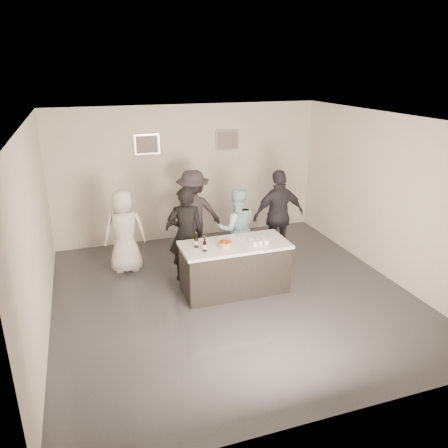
{
  "coord_description": "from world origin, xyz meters",
  "views": [
    {
      "loc": [
        -2.28,
        -6.33,
        3.78
      ],
      "look_at": [
        0.0,
        0.5,
        1.15
      ],
      "focal_mm": 35.0,
      "sensor_mm": 36.0,
      "label": 1
    }
  ],
  "objects_px": {
    "bar_counter": "(234,267)",
    "cake": "(225,245)",
    "person_main_blue": "(237,229)",
    "beer_bottle_b": "(205,244)",
    "person_guest_right": "(279,215)",
    "person_main_black": "(186,234)",
    "beer_bottle_a": "(196,240)",
    "person_guest_left": "(124,231)",
    "person_guest_back": "(193,213)"
  },
  "relations": [
    {
      "from": "bar_counter",
      "to": "cake",
      "type": "bearing_deg",
      "value": -159.75
    },
    {
      "from": "person_main_blue",
      "to": "beer_bottle_b",
      "type": "bearing_deg",
      "value": 56.03
    },
    {
      "from": "beer_bottle_b",
      "to": "person_main_blue",
      "type": "distance_m",
      "value": 1.44
    },
    {
      "from": "bar_counter",
      "to": "person_guest_right",
      "type": "height_order",
      "value": "person_guest_right"
    },
    {
      "from": "cake",
      "to": "person_main_black",
      "type": "distance_m",
      "value": 0.93
    },
    {
      "from": "bar_counter",
      "to": "person_guest_right",
      "type": "bearing_deg",
      "value": 38.19
    },
    {
      "from": "bar_counter",
      "to": "beer_bottle_a",
      "type": "relative_size",
      "value": 7.15
    },
    {
      "from": "person_guest_left",
      "to": "person_guest_right",
      "type": "xyz_separation_m",
      "value": [
        3.02,
        -0.4,
        0.12
      ]
    },
    {
      "from": "bar_counter",
      "to": "person_guest_left",
      "type": "relative_size",
      "value": 1.14
    },
    {
      "from": "person_main_blue",
      "to": "person_guest_back",
      "type": "relative_size",
      "value": 0.89
    },
    {
      "from": "beer_bottle_a",
      "to": "bar_counter",
      "type": "bearing_deg",
      "value": -4.56
    },
    {
      "from": "person_guest_right",
      "to": "bar_counter",
      "type": "bearing_deg",
      "value": 36.64
    },
    {
      "from": "cake",
      "to": "person_guest_left",
      "type": "xyz_separation_m",
      "value": [
        -1.51,
        1.51,
        -0.12
      ]
    },
    {
      "from": "cake",
      "to": "person_main_blue",
      "type": "xyz_separation_m",
      "value": [
        0.57,
        0.98,
        -0.14
      ]
    },
    {
      "from": "person_main_black",
      "to": "person_guest_left",
      "type": "relative_size",
      "value": 1.1
    },
    {
      "from": "person_guest_right",
      "to": "beer_bottle_a",
      "type": "bearing_deg",
      "value": 24.79
    },
    {
      "from": "beer_bottle_a",
      "to": "person_guest_left",
      "type": "xyz_separation_m",
      "value": [
        -1.05,
        1.38,
        -0.22
      ]
    },
    {
      "from": "beer_bottle_a",
      "to": "beer_bottle_b",
      "type": "distance_m",
      "value": 0.23
    },
    {
      "from": "bar_counter",
      "to": "beer_bottle_b",
      "type": "relative_size",
      "value": 7.15
    },
    {
      "from": "person_main_black",
      "to": "person_main_blue",
      "type": "height_order",
      "value": "person_main_black"
    },
    {
      "from": "cake",
      "to": "person_main_black",
      "type": "bearing_deg",
      "value": 121.54
    },
    {
      "from": "person_guest_back",
      "to": "person_guest_right",
      "type": "bearing_deg",
      "value": 155.04
    },
    {
      "from": "cake",
      "to": "person_main_blue",
      "type": "distance_m",
      "value": 1.14
    },
    {
      "from": "beer_bottle_a",
      "to": "person_main_blue",
      "type": "bearing_deg",
      "value": 39.5
    },
    {
      "from": "bar_counter",
      "to": "person_guest_right",
      "type": "relative_size",
      "value": 1.0
    },
    {
      "from": "person_main_black",
      "to": "person_guest_left",
      "type": "xyz_separation_m",
      "value": [
        -1.03,
        0.72,
        -0.08
      ]
    },
    {
      "from": "cake",
      "to": "person_guest_left",
      "type": "relative_size",
      "value": 0.14
    },
    {
      "from": "beer_bottle_b",
      "to": "person_main_blue",
      "type": "xyz_separation_m",
      "value": [
        0.95,
        1.06,
        -0.23
      ]
    },
    {
      "from": "cake",
      "to": "person_guest_left",
      "type": "height_order",
      "value": "person_guest_left"
    },
    {
      "from": "bar_counter",
      "to": "person_main_black",
      "type": "bearing_deg",
      "value": 133.75
    },
    {
      "from": "beer_bottle_b",
      "to": "person_guest_left",
      "type": "xyz_separation_m",
      "value": [
        -1.13,
        1.59,
        -0.22
      ]
    },
    {
      "from": "bar_counter",
      "to": "person_main_blue",
      "type": "relative_size",
      "value": 1.16
    },
    {
      "from": "person_guest_left",
      "to": "beer_bottle_a",
      "type": "bearing_deg",
      "value": 131.3
    },
    {
      "from": "person_guest_left",
      "to": "person_guest_back",
      "type": "xyz_separation_m",
      "value": [
        1.45,
        0.36,
        0.09
      ]
    },
    {
      "from": "beer_bottle_a",
      "to": "person_guest_right",
      "type": "height_order",
      "value": "person_guest_right"
    },
    {
      "from": "bar_counter",
      "to": "person_main_black",
      "type": "relative_size",
      "value": 1.04
    },
    {
      "from": "person_main_black",
      "to": "beer_bottle_a",
      "type": "bearing_deg",
      "value": 102.72
    },
    {
      "from": "person_main_black",
      "to": "person_guest_back",
      "type": "distance_m",
      "value": 1.16
    },
    {
      "from": "bar_counter",
      "to": "person_main_black",
      "type": "distance_m",
      "value": 1.09
    },
    {
      "from": "person_guest_back",
      "to": "cake",
      "type": "bearing_deg",
      "value": 92.87
    },
    {
      "from": "person_guest_left",
      "to": "person_guest_right",
      "type": "relative_size",
      "value": 0.87
    },
    {
      "from": "person_guest_right",
      "to": "person_guest_left",
      "type": "bearing_deg",
      "value": -9.11
    },
    {
      "from": "bar_counter",
      "to": "person_guest_right",
      "type": "distance_m",
      "value": 1.74
    },
    {
      "from": "cake",
      "to": "person_main_black",
      "type": "height_order",
      "value": "person_main_black"
    },
    {
      "from": "beer_bottle_b",
      "to": "person_main_black",
      "type": "bearing_deg",
      "value": 96.83
    },
    {
      "from": "person_main_black",
      "to": "person_main_blue",
      "type": "distance_m",
      "value": 1.07
    },
    {
      "from": "person_main_blue",
      "to": "person_guest_back",
      "type": "distance_m",
      "value": 1.1
    },
    {
      "from": "beer_bottle_a",
      "to": "person_guest_left",
      "type": "bearing_deg",
      "value": 127.14
    },
    {
      "from": "person_main_blue",
      "to": "person_guest_left",
      "type": "bearing_deg",
      "value": -6.62
    },
    {
      "from": "cake",
      "to": "beer_bottle_a",
      "type": "bearing_deg",
      "value": 164.71
    }
  ]
}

